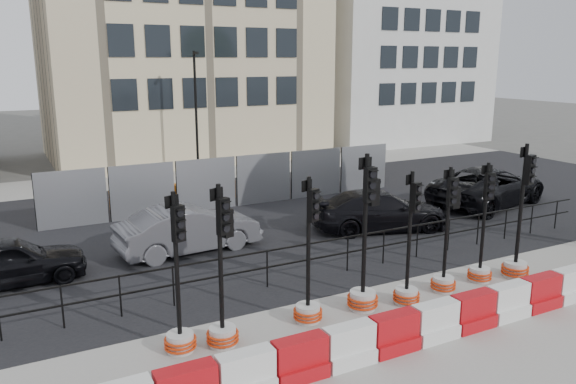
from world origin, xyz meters
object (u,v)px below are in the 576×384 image
traffic_signal_a (180,320)px  traffic_signal_h (517,251)px  traffic_signal_d (364,274)px  car_a (8,262)px  car_c (380,211)px

traffic_signal_a → traffic_signal_h: size_ratio=0.91×
traffic_signal_d → traffic_signal_h: traffic_signal_d is taller
car_a → car_c: (11.22, -0.49, 0.04)m
traffic_signal_d → traffic_signal_h: 4.69m
traffic_signal_d → car_a: size_ratio=0.96×
traffic_signal_a → traffic_signal_d: 4.30m
traffic_signal_h → car_a: bearing=143.1°
traffic_signal_h → car_c: (-0.59, 5.13, -0.06)m
car_c → car_a: bearing=103.8°
traffic_signal_d → car_a: 8.92m
traffic_signal_a → car_c: (8.39, 4.80, 0.00)m
traffic_signal_d → traffic_signal_h: bearing=-4.0°
traffic_signal_d → car_c: size_ratio=0.73×
traffic_signal_d → car_a: (-7.13, 5.36, -0.23)m
traffic_signal_a → car_a: size_ratio=0.86×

